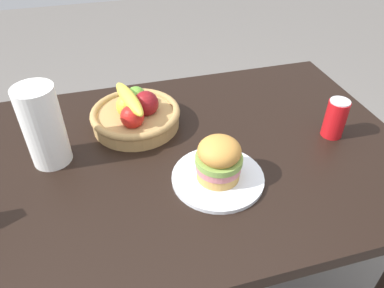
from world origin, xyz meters
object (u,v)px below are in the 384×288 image
at_px(plate, 218,178).
at_px(sandwich, 219,159).
at_px(soda_can, 335,118).
at_px(paper_towel_roll, 43,126).
at_px(fruit_basket, 136,114).

height_order(plate, sandwich, sandwich).
xyz_separation_m(soda_can, paper_towel_roll, (-0.85, 0.11, 0.06)).
xyz_separation_m(plate, fruit_basket, (-0.18, 0.31, 0.04)).
bearing_deg(paper_towel_roll, soda_can, -7.41).
relative_size(sandwich, soda_can, 1.01).
bearing_deg(soda_can, sandwich, -166.78).
bearing_deg(soda_can, fruit_basket, 159.92).
height_order(fruit_basket, paper_towel_roll, paper_towel_roll).
height_order(plate, paper_towel_roll, paper_towel_roll).
relative_size(plate, fruit_basket, 0.88).
bearing_deg(paper_towel_roll, plate, -25.42).
distance_m(plate, soda_can, 0.43).
distance_m(sandwich, paper_towel_roll, 0.49).
xyz_separation_m(sandwich, paper_towel_roll, (-0.44, 0.21, 0.05)).
height_order(sandwich, paper_towel_roll, paper_towel_roll).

